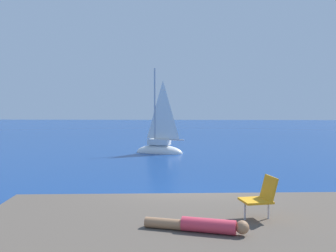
% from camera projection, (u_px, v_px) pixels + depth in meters
% --- Properties ---
extents(ground_plane, '(160.00, 160.00, 0.00)m').
position_uv_depth(ground_plane, '(187.00, 211.00, 10.66)').
color(ground_plane, navy).
extents(shore_ledge, '(8.29, 5.23, 0.92)m').
position_uv_depth(shore_ledge, '(192.00, 248.00, 6.65)').
color(shore_ledge, brown).
rests_on(shore_ledge, ground).
extents(boulder_seaward, '(1.26, 1.39, 0.81)m').
position_uv_depth(boulder_seaward, '(251.00, 234.00, 8.77)').
color(boulder_seaward, brown).
rests_on(boulder_seaward, ground).
extents(boulder_inland, '(1.34, 1.19, 0.74)m').
position_uv_depth(boulder_inland, '(304.00, 236.00, 8.62)').
color(boulder_inland, '#4E4C42').
rests_on(boulder_inland, ground).
extents(sailboat_near, '(3.40, 1.98, 6.13)m').
position_uv_depth(sailboat_near, '(159.00, 148.00, 24.30)').
color(sailboat_near, white).
rests_on(sailboat_near, ground).
extents(person_sunbather, '(1.74, 0.57, 0.25)m').
position_uv_depth(person_sunbather, '(201.00, 225.00, 6.14)').
color(person_sunbather, '#DB384C').
rests_on(person_sunbather, shore_ledge).
extents(beach_chair, '(0.69, 0.60, 0.80)m').
position_uv_depth(beach_chair, '(262.00, 195.00, 6.85)').
color(beach_chair, orange).
rests_on(beach_chair, shore_ledge).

